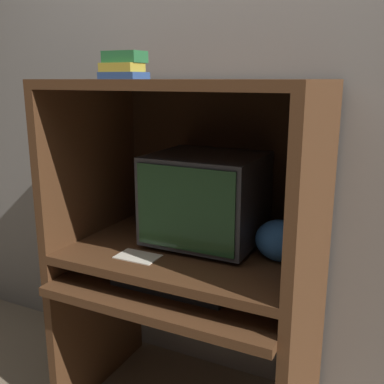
% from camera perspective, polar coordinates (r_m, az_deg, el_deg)
% --- Properties ---
extents(wall_back, '(6.00, 0.06, 2.60)m').
position_cam_1_polar(wall_back, '(2.10, 4.55, 9.79)').
color(wall_back, gray).
rests_on(wall_back, ground_plane).
extents(desk_base, '(1.02, 0.71, 0.67)m').
position_cam_1_polar(desk_base, '(1.98, -0.87, -16.95)').
color(desk_base, '#4C2D19').
rests_on(desk_base, ground_plane).
extents(desk_monitor_shelf, '(1.02, 0.66, 0.11)m').
position_cam_1_polar(desk_monitor_shelf, '(1.87, -0.28, -7.88)').
color(desk_monitor_shelf, '#4C2D19').
rests_on(desk_monitor_shelf, desk_base).
extents(hutch_upper, '(1.02, 0.66, 0.68)m').
position_cam_1_polar(hutch_upper, '(1.79, 0.24, 6.75)').
color(hutch_upper, '#4C2D19').
rests_on(hutch_upper, desk_monitor_shelf).
extents(crt_monitor, '(0.44, 0.40, 0.38)m').
position_cam_1_polar(crt_monitor, '(1.86, 1.78, -0.79)').
color(crt_monitor, '#333338').
rests_on(crt_monitor, desk_monitor_shelf).
extents(keyboard, '(0.46, 0.15, 0.03)m').
position_cam_1_polar(keyboard, '(1.77, -2.63, -11.83)').
color(keyboard, black).
rests_on(keyboard, desk_base).
extents(mouse, '(0.06, 0.04, 0.03)m').
position_cam_1_polar(mouse, '(1.66, 6.05, -13.82)').
color(mouse, '#B7B7B7').
rests_on(mouse, desk_base).
extents(snack_bag, '(0.20, 0.15, 0.16)m').
position_cam_1_polar(snack_bag, '(1.75, 11.20, -6.08)').
color(snack_bag, '#336BB7').
rests_on(snack_bag, desk_monitor_shelf).
extents(book_stack, '(0.16, 0.12, 0.10)m').
position_cam_1_polar(book_stack, '(1.77, -8.68, 15.55)').
color(book_stack, navy).
rests_on(book_stack, hutch_upper).
extents(paper_card, '(0.17, 0.11, 0.00)m').
position_cam_1_polar(paper_card, '(1.79, -6.90, -8.14)').
color(paper_card, beige).
rests_on(paper_card, desk_monitor_shelf).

